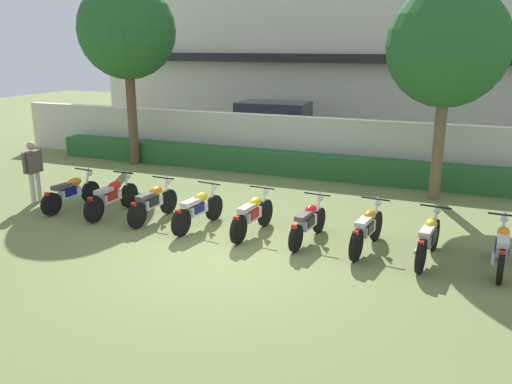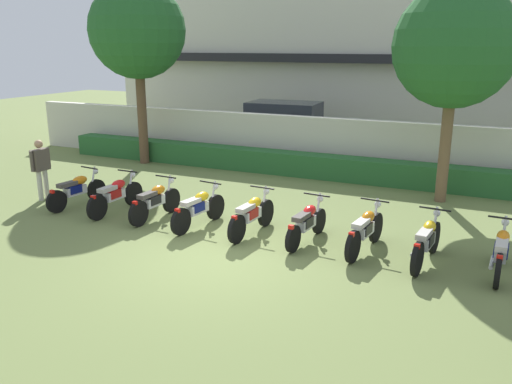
% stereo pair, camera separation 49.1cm
% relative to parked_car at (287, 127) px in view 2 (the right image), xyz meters
% --- Properties ---
extents(ground, '(60.00, 60.00, 0.00)m').
position_rel_parked_car_xyz_m(ground, '(2.75, -10.67, -0.94)').
color(ground, olive).
extents(building, '(25.44, 6.50, 6.61)m').
position_rel_parked_car_xyz_m(building, '(2.75, 5.89, 2.37)').
color(building, beige).
rests_on(building, ground).
extents(compound_wall, '(24.17, 0.30, 1.79)m').
position_rel_parked_car_xyz_m(compound_wall, '(2.75, -2.89, -0.04)').
color(compound_wall, beige).
rests_on(compound_wall, ground).
extents(hedge_row, '(19.34, 0.70, 0.71)m').
position_rel_parked_car_xyz_m(hedge_row, '(2.75, -3.59, -0.58)').
color(hedge_row, '#28602D').
rests_on(hedge_row, ground).
extents(parked_car, '(4.59, 2.26, 1.89)m').
position_rel_parked_car_xyz_m(parked_car, '(0.00, 0.00, 0.00)').
color(parked_car, black).
rests_on(parked_car, ground).
extents(tree_near_inspector, '(3.19, 3.19, 6.08)m').
position_rel_parked_car_xyz_m(tree_near_inspector, '(-3.75, -4.15, 3.52)').
color(tree_near_inspector, brown).
rests_on(tree_near_inspector, ground).
extents(tree_far_side, '(3.06, 3.06, 5.51)m').
position_rel_parked_car_xyz_m(tree_far_side, '(6.25, -4.75, 3.02)').
color(tree_far_side, brown).
rests_on(tree_far_side, ground).
extents(motorcycle_in_row_0, '(0.60, 1.85, 0.95)m').
position_rel_parked_car_xyz_m(motorcycle_in_row_0, '(-2.17, -9.17, -0.50)').
color(motorcycle_in_row_0, black).
rests_on(motorcycle_in_row_0, ground).
extents(motorcycle_in_row_1, '(0.60, 1.96, 0.97)m').
position_rel_parked_car_xyz_m(motorcycle_in_row_1, '(-0.93, -9.17, -0.48)').
color(motorcycle_in_row_1, black).
rests_on(motorcycle_in_row_1, ground).
extents(motorcycle_in_row_2, '(0.60, 1.83, 0.96)m').
position_rel_parked_car_xyz_m(motorcycle_in_row_2, '(0.25, -9.17, -0.49)').
color(motorcycle_in_row_2, black).
rests_on(motorcycle_in_row_2, ground).
extents(motorcycle_in_row_3, '(0.60, 1.87, 0.96)m').
position_rel_parked_car_xyz_m(motorcycle_in_row_3, '(1.48, -9.23, -0.49)').
color(motorcycle_in_row_3, black).
rests_on(motorcycle_in_row_3, ground).
extents(motorcycle_in_row_4, '(0.60, 1.90, 0.97)m').
position_rel_parked_car_xyz_m(motorcycle_in_row_4, '(2.78, -9.16, -0.48)').
color(motorcycle_in_row_4, black).
rests_on(motorcycle_in_row_4, ground).
extents(motorcycle_in_row_5, '(0.60, 1.85, 0.94)m').
position_rel_parked_car_xyz_m(motorcycle_in_row_5, '(4.04, -9.13, -0.50)').
color(motorcycle_in_row_5, black).
rests_on(motorcycle_in_row_5, ground).
extents(motorcycle_in_row_6, '(0.60, 1.93, 0.98)m').
position_rel_parked_car_xyz_m(motorcycle_in_row_6, '(5.27, -9.13, -0.48)').
color(motorcycle_in_row_6, black).
rests_on(motorcycle_in_row_6, ground).
extents(motorcycle_in_row_7, '(0.60, 1.93, 0.98)m').
position_rel_parked_car_xyz_m(motorcycle_in_row_7, '(6.47, -9.24, -0.48)').
color(motorcycle_in_row_7, black).
rests_on(motorcycle_in_row_7, ground).
extents(motorcycle_in_row_8, '(0.60, 1.82, 0.97)m').
position_rel_parked_car_xyz_m(motorcycle_in_row_8, '(7.75, -9.22, -0.48)').
color(motorcycle_in_row_8, black).
rests_on(motorcycle_in_row_8, ground).
extents(inspector_person, '(0.22, 0.66, 1.62)m').
position_rel_parked_car_xyz_m(inspector_person, '(-3.45, -9.04, 0.01)').
color(inspector_person, beige).
rests_on(inspector_person, ground).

